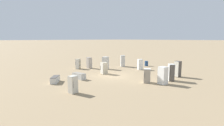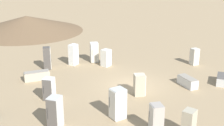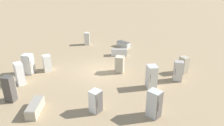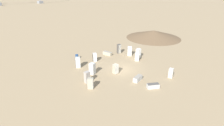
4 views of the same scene
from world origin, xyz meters
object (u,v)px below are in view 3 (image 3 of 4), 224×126
at_px(discarded_fridge_4, 47,63).
at_px(discarded_fridge_10, 124,44).
at_px(discarded_fridge_11, 9,89).
at_px(discarded_fridge_3, 96,101).
at_px(discarded_fridge_5, 19,74).
at_px(discarded_fridge_6, 178,71).
at_px(discarded_fridge_9, 184,65).
at_px(discarded_fridge_7, 120,64).
at_px(discarded_fridge_12, 152,77).
at_px(discarded_fridge_1, 87,39).
at_px(discarded_fridge_13, 154,104).
at_px(discarded_fridge_8, 35,107).
at_px(discarded_fridge_0, 28,64).
at_px(discarded_fridge_2, 119,52).

distance_m(discarded_fridge_4, discarded_fridge_10, 9.24).
bearing_deg(discarded_fridge_11, discarded_fridge_3, 1.36).
relative_size(discarded_fridge_5, discarded_fridge_6, 1.08).
distance_m(discarded_fridge_9, discarded_fridge_11, 13.62).
distance_m(discarded_fridge_7, discarded_fridge_12, 3.47).
xyz_separation_m(discarded_fridge_1, discarded_fridge_6, (-8.92, 7.94, 0.10)).
xyz_separation_m(discarded_fridge_5, discarded_fridge_13, (-9.93, 3.07, 0.00)).
relative_size(discarded_fridge_8, discarded_fridge_9, 1.32).
distance_m(discarded_fridge_12, discarded_fridge_13, 3.49).
distance_m(discarded_fridge_10, discarded_fridge_12, 9.16).
bearing_deg(discarded_fridge_0, discarded_fridge_6, 97.48).
bearing_deg(discarded_fridge_1, discarded_fridge_10, -104.13).
height_order(discarded_fridge_6, discarded_fridge_8, discarded_fridge_6).
xyz_separation_m(discarded_fridge_2, discarded_fridge_6, (-4.98, 4.91, 0.48)).
relative_size(discarded_fridge_0, discarded_fridge_13, 0.97).
relative_size(discarded_fridge_5, discarded_fridge_12, 0.99).
bearing_deg(discarded_fridge_0, discarded_fridge_9, 103.95).
bearing_deg(discarded_fridge_7, discarded_fridge_13, -56.66).
height_order(discarded_fridge_0, discarded_fridge_13, discarded_fridge_13).
height_order(discarded_fridge_6, discarded_fridge_12, discarded_fridge_12).
relative_size(discarded_fridge_2, discarded_fridge_10, 1.04).
xyz_separation_m(discarded_fridge_6, discarded_fridge_7, (4.68, -1.08, -0.09)).
xyz_separation_m(discarded_fridge_4, discarded_fridge_8, (-1.39, 5.84, -0.39)).
distance_m(discarded_fridge_5, discarded_fridge_7, 8.02).
bearing_deg(discarded_fridge_12, discarded_fridge_6, -163.50).
bearing_deg(discarded_fridge_5, discarded_fridge_1, 29.63).
relative_size(discarded_fridge_8, discarded_fridge_10, 1.18).
height_order(discarded_fridge_8, discarded_fridge_13, discarded_fridge_13).
height_order(discarded_fridge_0, discarded_fridge_9, discarded_fridge_0).
bearing_deg(discarded_fridge_2, discarded_fridge_13, -170.13).
relative_size(discarded_fridge_1, discarded_fridge_11, 0.77).
xyz_separation_m(discarded_fridge_0, discarded_fridge_7, (-7.65, -0.97, -0.14)).
bearing_deg(discarded_fridge_1, discarded_fridge_12, -151.95).
distance_m(discarded_fridge_10, discarded_fridge_11, 13.52).
height_order(discarded_fridge_2, discarded_fridge_7, discarded_fridge_7).
relative_size(discarded_fridge_7, discarded_fridge_11, 0.78).
relative_size(discarded_fridge_0, discarded_fridge_12, 0.96).
distance_m(discarded_fridge_2, discarded_fridge_4, 7.30).
relative_size(discarded_fridge_9, discarded_fridge_11, 0.79).
xyz_separation_m(discarded_fridge_0, discarded_fridge_6, (-12.32, 0.11, -0.04)).
xyz_separation_m(discarded_fridge_1, discarded_fridge_8, (0.65, 13.03, -0.39)).
relative_size(discarded_fridge_6, discarded_fridge_11, 0.89).
distance_m(discarded_fridge_1, discarded_fridge_6, 11.95).
distance_m(discarded_fridge_3, discarded_fridge_5, 7.00).
bearing_deg(discarded_fridge_0, discarded_fridge_13, 71.94).
relative_size(discarded_fridge_3, discarded_fridge_10, 0.92).
xyz_separation_m(discarded_fridge_3, discarded_fridge_8, (3.76, 0.43, -0.41)).
xyz_separation_m(discarded_fridge_0, discarded_fridge_5, (-0.14, 1.85, 0.03)).
distance_m(discarded_fridge_6, discarded_fridge_12, 2.54).
bearing_deg(discarded_fridge_0, discarded_fridge_7, 105.23).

